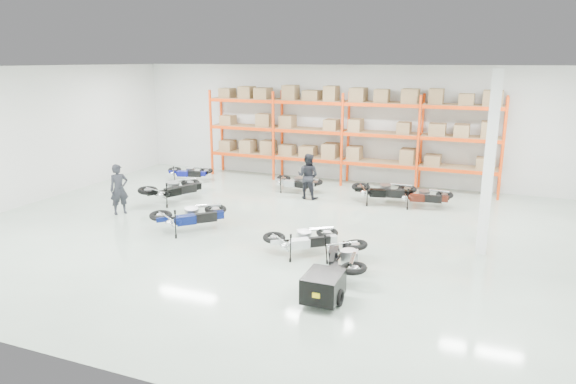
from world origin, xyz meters
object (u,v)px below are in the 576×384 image
at_px(moto_touring_right, 345,252).
at_px(moto_back_c, 384,187).
at_px(moto_back_d, 423,192).
at_px(trailer, 323,286).
at_px(moto_black_far_left, 173,185).
at_px(moto_back_a, 189,169).
at_px(person_back, 308,176).
at_px(moto_blue_centre, 190,211).
at_px(person_left, 119,189).
at_px(moto_silver_left, 303,234).
at_px(moto_back_b, 297,179).

xyz_separation_m(moto_touring_right, moto_back_c, (-0.37, 6.13, 0.05)).
xyz_separation_m(moto_back_c, moto_back_d, (1.29, -0.02, -0.07)).
bearing_deg(trailer, moto_black_far_left, 143.04).
bearing_deg(trailer, moto_back_c, 92.74).
relative_size(moto_touring_right, moto_back_d, 1.04).
height_order(moto_back_a, moto_back_d, moto_back_d).
distance_m(trailer, person_back, 7.97).
height_order(moto_blue_centre, moto_back_d, moto_blue_centre).
xyz_separation_m(moto_touring_right, person_left, (-7.78, 1.90, 0.27)).
bearing_deg(moto_silver_left, moto_touring_right, -158.66).
distance_m(moto_blue_centre, moto_back_d, 7.52).
xyz_separation_m(moto_black_far_left, moto_back_c, (6.65, 2.45, -0.03)).
relative_size(moto_back_b, person_back, 1.00).
bearing_deg(moto_black_far_left, moto_silver_left, 179.91).
bearing_deg(moto_blue_centre, moto_back_b, -57.99).
bearing_deg(trailer, moto_silver_left, 118.33).
relative_size(moto_touring_right, person_back, 1.08).
relative_size(moto_silver_left, moto_back_a, 1.06).
height_order(trailer, person_back, person_back).
bearing_deg(person_back, moto_back_a, -3.13).
bearing_deg(moto_silver_left, person_back, -19.00).
height_order(moto_blue_centre, moto_silver_left, moto_blue_centre).
xyz_separation_m(moto_blue_centre, moto_black_far_left, (-2.18, 2.40, 0.02)).
bearing_deg(moto_back_a, person_left, 171.85).
bearing_deg(moto_blue_centre, moto_back_d, -94.56).
bearing_deg(moto_back_a, moto_back_d, -105.59).
distance_m(moto_silver_left, moto_back_c, 5.43).
distance_m(moto_back_a, moto_back_d, 9.12).
bearing_deg(person_back, person_left, 43.27).
relative_size(moto_back_a, person_back, 1.00).
height_order(moto_silver_left, moto_back_d, moto_silver_left).
distance_m(moto_silver_left, trailer, 2.71).
relative_size(person_left, person_back, 1.00).
bearing_deg(person_left, moto_touring_right, -69.35).
relative_size(moto_blue_centre, moto_back_b, 1.19).
xyz_separation_m(moto_back_b, moto_back_c, (3.23, -0.33, 0.09)).
bearing_deg(moto_black_far_left, moto_touring_right, 179.06).
bearing_deg(moto_touring_right, moto_back_b, 106.64).
bearing_deg(moto_blue_centre, moto_black_far_left, -2.27).
xyz_separation_m(moto_back_c, person_back, (-2.58, -0.33, 0.22)).
height_order(moto_touring_right, moto_back_c, moto_back_c).
distance_m(moto_black_far_left, trailer, 8.79).
relative_size(moto_back_a, person_left, 1.00).
xyz_separation_m(moto_back_b, moto_back_d, (4.52, -0.35, 0.02)).
bearing_deg(moto_silver_left, moto_back_c, -47.00).
relative_size(moto_back_b, person_left, 1.00).
xyz_separation_m(moto_back_c, person_left, (-7.41, -4.24, 0.22)).
bearing_deg(person_back, moto_back_b, -40.70).
bearing_deg(moto_back_b, moto_blue_centre, 173.09).
distance_m(moto_black_far_left, person_back, 4.60).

